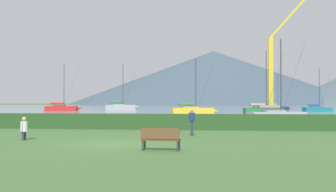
# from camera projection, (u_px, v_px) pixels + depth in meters

# --- Properties ---
(ground_plane) EXTENTS (1000.00, 1000.00, 0.00)m
(ground_plane) POSITION_uv_depth(u_px,v_px,m) (112.00, 145.00, 19.24)
(ground_plane) COLOR #477038
(harbor_water) EXTENTS (320.00, 246.00, 0.00)m
(harbor_water) POSITION_uv_depth(u_px,v_px,m) (206.00, 107.00, 155.14)
(harbor_water) COLOR #8499A8
(harbor_water) RESTS_ON ground_plane
(hedge_line) EXTENTS (80.00, 1.20, 1.15)m
(hedge_line) POSITION_uv_depth(u_px,v_px,m) (151.00, 122.00, 30.16)
(hedge_line) COLOR #284C23
(hedge_line) RESTS_ON ground_plane
(sailboat_slip_1) EXTENTS (7.73, 3.27, 10.79)m
(sailboat_slip_1) POSITION_uv_depth(u_px,v_px,m) (264.00, 110.00, 69.39)
(sailboat_slip_1) COLOR #236B38
(sailboat_slip_1) RESTS_ON harbor_water
(sailboat_slip_2) EXTENTS (7.17, 3.99, 8.92)m
(sailboat_slip_2) POSITION_uv_depth(u_px,v_px,m) (277.00, 115.00, 43.91)
(sailboat_slip_2) COLOR #9E9EA3
(sailboat_slip_2) RESTS_ON harbor_water
(sailboat_slip_3) EXTENTS (7.06, 3.62, 9.26)m
(sailboat_slip_3) POSITION_uv_depth(u_px,v_px,m) (318.00, 109.00, 86.33)
(sailboat_slip_3) COLOR #19707A
(sailboat_slip_3) RESTS_ON harbor_water
(sailboat_slip_4) EXTENTS (8.00, 4.01, 9.24)m
(sailboat_slip_4) POSITION_uv_depth(u_px,v_px,m) (193.00, 110.00, 66.68)
(sailboat_slip_4) COLOR gold
(sailboat_slip_4) RESTS_ON harbor_water
(sailboat_slip_5) EXTENTS (8.42, 3.86, 10.88)m
(sailboat_slip_5) POSITION_uv_depth(u_px,v_px,m) (62.00, 108.00, 93.05)
(sailboat_slip_5) COLOR red
(sailboat_slip_5) RESTS_ON harbor_water
(sailboat_slip_7) EXTENTS (6.93, 3.18, 8.83)m
(sailboat_slip_7) POSITION_uv_depth(u_px,v_px,m) (276.00, 108.00, 100.85)
(sailboat_slip_7) COLOR navy
(sailboat_slip_7) RESTS_ON harbor_water
(sailboat_slip_10) EXTENTS (9.45, 4.97, 12.53)m
(sailboat_slip_10) POSITION_uv_depth(u_px,v_px,m) (121.00, 107.00, 108.98)
(sailboat_slip_10) COLOR #9E9EA3
(sailboat_slip_10) RESTS_ON harbor_water
(park_bench_near_path) EXTENTS (1.67, 0.60, 0.95)m
(park_bench_near_path) POSITION_uv_depth(u_px,v_px,m) (161.00, 138.00, 16.80)
(park_bench_near_path) COLOR brown
(park_bench_near_path) RESTS_ON ground_plane
(person_seated_viewer) EXTENTS (0.36, 0.57, 1.25)m
(person_seated_viewer) POSITION_uv_depth(u_px,v_px,m) (24.00, 127.00, 21.51)
(person_seated_viewer) COLOR #2D3347
(person_seated_viewer) RESTS_ON ground_plane
(person_standing_walker) EXTENTS (0.36, 0.57, 1.65)m
(person_standing_walker) POSITION_uv_depth(u_px,v_px,m) (192.00, 120.00, 24.20)
(person_standing_walker) COLOR #2D3347
(person_standing_walker) RESTS_ON ground_plane
(dock_crane) EXTENTS (7.71, 2.00, 20.96)m
(dock_crane) POSITION_uv_depth(u_px,v_px,m) (273.00, 77.00, 70.86)
(dock_crane) COLOR #333338
(dock_crane) RESTS_ON ground_plane
(distant_hill_central_peak) EXTENTS (245.19, 245.19, 45.93)m
(distant_hill_central_peak) POSITION_uv_depth(u_px,v_px,m) (213.00, 78.00, 348.20)
(distant_hill_central_peak) COLOR #425666
(distant_hill_central_peak) RESTS_ON ground_plane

